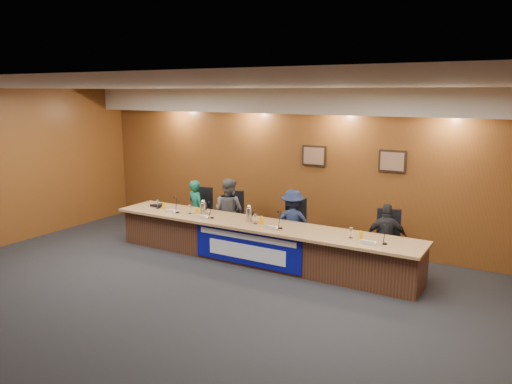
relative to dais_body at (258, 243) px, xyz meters
The scene contains 38 objects.
floor 2.43m from the dais_body, 90.00° to the right, with size 10.00×10.00×0.00m, color black.
ceiling 3.73m from the dais_body, 90.00° to the right, with size 10.00×8.00×0.04m, color silver.
wall_back 2.03m from the dais_body, 90.00° to the left, with size 10.00×0.04×3.20m, color brown.
soffit 2.93m from the dais_body, 90.00° to the left, with size 10.00×0.50×0.50m, color beige.
dais_body is the anchor object (origin of this frame).
dais_top 0.38m from the dais_body, 90.00° to the right, with size 6.10×0.95×0.05m, color #9E7347.
banner 0.42m from the dais_body, 90.00° to the right, with size 2.20×0.02×0.65m, color #070A7D.
banner_text_upper 0.49m from the dais_body, 90.00° to the right, with size 2.00×0.01×0.10m, color silver.
banner_text_lower 0.43m from the dais_body, 90.00° to the right, with size 1.60×0.01×0.28m, color silver.
wall_photo_left 2.21m from the dais_body, 75.71° to the left, with size 0.52×0.04×0.42m, color black.
wall_photo_right 2.95m from the dais_body, 38.13° to the left, with size 0.52×0.04×0.42m, color black.
panelist_a 2.06m from the dais_body, 161.49° to the left, with size 0.46×0.31×1.27m, color #0E543E.
panelist_b 1.31m from the dais_body, 149.21° to the left, with size 0.68×0.53×1.39m, color #4F4E53.
panelist_c 0.81m from the dais_body, 58.67° to the left, with size 0.84×0.48×1.30m, color #161F3B.
panelist_d 2.33m from the dais_body, 16.24° to the left, with size 0.72×0.30×1.24m, color black.
office_chair_a 2.07m from the dais_body, 158.86° to the left, with size 0.48×0.48×0.08m, color black.
office_chair_b 1.32m from the dais_body, 145.47° to the left, with size 0.48×0.48×0.08m, color black.
office_chair_c 0.85m from the dais_body, 62.20° to the left, with size 0.48×0.48×0.08m, color black.
office_chair_d 2.35m from the dais_body, 18.59° to the left, with size 0.48×0.48×0.08m, color black.
nameplate_a 1.97m from the dais_body, behind, with size 0.24×0.06×0.09m, color white.
microphone_a 1.83m from the dais_body, behind, with size 0.07×0.07×0.02m, color black.
juice_glass_a 2.23m from the dais_body, behind, with size 0.06×0.06×0.15m, color #F0A900.
water_glass_a 2.41m from the dais_body, behind, with size 0.08×0.08×0.18m, color silver.
nameplate_b 1.21m from the dais_body, 164.44° to the right, with size 0.24×0.06×0.09m, color white.
microphone_b 1.02m from the dais_body, 169.05° to the right, with size 0.07×0.07×0.02m, color black.
juice_glass_b 1.42m from the dais_body, behind, with size 0.06×0.06×0.15m, color #F0A900.
water_glass_b 1.59m from the dais_body, behind, with size 0.08×0.08×0.18m, color silver.
nameplate_c 0.68m from the dais_body, 35.75° to the right, with size 0.24×0.06×0.09m, color white.
microphone_c 0.71m from the dais_body, 16.25° to the right, with size 0.07×0.07×0.02m, color black.
juice_glass_c 0.49m from the dais_body, 34.52° to the right, with size 0.06×0.06×0.15m, color #F0A900.
water_glass_c 0.50m from the dais_body, 93.14° to the right, with size 0.08×0.08×0.18m, color silver.
nameplate_d 2.25m from the dais_body, ahead, with size 0.24×0.06×0.09m, color white.
microphone_d 2.45m from the dais_body, ahead, with size 0.07×0.07×0.02m, color black.
juice_glass_d 2.07m from the dais_body, ahead, with size 0.06×0.06×0.15m, color #F0A900.
water_glass_d 1.89m from the dais_body, ahead, with size 0.08×0.08×0.18m, color silver.
carafe_left 1.37m from the dais_body, behind, with size 0.13×0.13×0.22m, color silver.
carafe_mid 0.56m from the dais_body, 167.64° to the right, with size 0.12×0.12×0.26m, color silver.
speakerphone 2.53m from the dais_body, behind, with size 0.32×0.32×0.05m, color black.
Camera 1 is at (4.52, -5.32, 3.13)m, focal length 35.00 mm.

